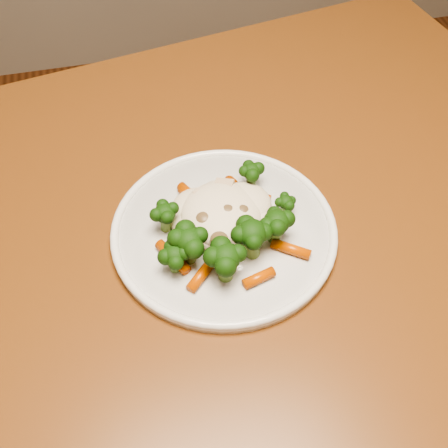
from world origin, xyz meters
name	(u,v)px	position (x,y,z in m)	size (l,w,h in m)	color
dining_table	(194,276)	(-0.05, 0.02, 0.64)	(1.21, 0.92, 0.75)	brown
plate	(224,232)	(-0.02, 0.00, 0.76)	(0.26, 0.26, 0.01)	white
meal	(224,224)	(-0.02, -0.01, 0.78)	(0.17, 0.17, 0.05)	#F4E4C3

